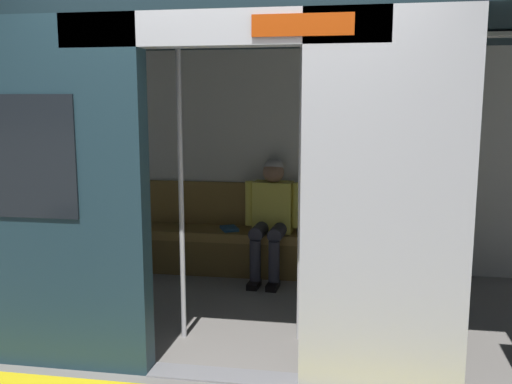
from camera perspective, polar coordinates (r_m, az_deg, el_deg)
name	(u,v)px	position (r m, az deg, el deg)	size (l,w,h in m)	color
ground_plane	(224,376)	(3.74, -3.32, -18.19)	(60.00, 60.00, 0.00)	gray
train_car	(246,125)	(4.46, -1.03, 6.87)	(6.40, 2.63, 2.35)	silver
bench_seat	(271,242)	(5.58, 1.48, -5.12)	(3.13, 0.44, 0.44)	olive
person_seated	(272,211)	(5.46, 1.59, -1.95)	(0.55, 0.69, 1.17)	#D8CC4C
handbag	(318,224)	(5.53, 6.34, -3.30)	(0.26, 0.15, 0.17)	brown
book	(229,228)	(5.65, -2.72, -3.73)	(0.15, 0.22, 0.03)	#26598C
grab_pole_door	(181,189)	(4.00, -7.64, 0.27)	(0.04, 0.04, 2.21)	silver
grab_pole_far	(301,190)	(3.94, 4.57, 0.20)	(0.04, 0.04, 2.21)	silver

